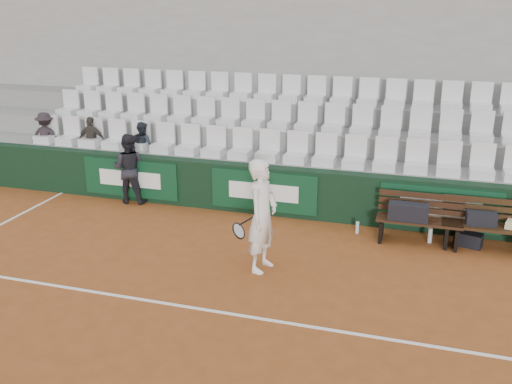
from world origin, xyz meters
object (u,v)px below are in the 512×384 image
Objects in this scene: bench_right at (485,238)px; water_bottle_near at (357,228)px; spectator_a at (44,118)px; spectator_b at (90,122)px; water_bottle_far at (430,235)px; ball_kid at (129,168)px; sports_bag_right at (481,219)px; sports_bag_left at (408,212)px; spectator_c at (142,126)px; bench_left at (418,231)px; sports_bag_ground at (470,240)px; tennis_player at (262,216)px.

bench_right reaches higher than water_bottle_near.
spectator_b is at bearing 166.57° from spectator_a.
water_bottle_far is 0.25× the size of spectator_b.
ball_kid reaches higher than water_bottle_near.
sports_bag_right is 2.20× the size of water_bottle_near.
ball_kid is at bearing 174.89° from sports_bag_left.
water_bottle_far is (0.41, 0.13, -0.46)m from sports_bag_left.
water_bottle_far is at bearing 17.89° from sports_bag_left.
spectator_c reaches higher than water_bottle_far.
water_bottle_far is 8.99m from spectator_a.
bench_left is at bearing -7.13° from water_bottle_near.
sports_bag_ground is at bearing 170.46° from ball_kid.
spectator_a is at bearing -22.23° from ball_kid.
ball_kid is 1.32× the size of spectator_a.
bench_right is 6.53× the size of water_bottle_near.
bench_right is 3.64× the size of sports_bag_ground.
bench_right is at bearing -2.28° from water_bottle_near.
spectator_a is (-6.19, 2.99, 0.65)m from tennis_player.
tennis_player is (-2.21, -1.76, 0.33)m from sports_bag_left.
spectator_a is 2.53m from spectator_c.
ball_kid is at bearing 115.58° from spectator_c.
water_bottle_near is at bearing -168.44° from spectator_c.
sports_bag_left is 1.21m from sports_bag_ground.
ball_kid is at bearing 147.87° from tennis_player.
tennis_player is 1.72× the size of spectator_c.
spectator_a reaches higher than sports_bag_left.
bench_left is 0.81× the size of tennis_player.
bench_right is at bearing 170.00° from ball_kid.
spectator_a is at bearing 173.37° from sports_bag_right.
spectator_c is (-6.28, 1.10, 1.40)m from water_bottle_far.
spectator_c is (1.29, 0.00, -0.02)m from spectator_b.
bench_left is 1.09m from sports_bag_right.
tennis_player reaches higher than bench_left.
spectator_a is 1.24m from spectator_b.
ball_kid is (-7.17, 0.42, 0.54)m from bench_right.
spectator_a reaches higher than bench_left.
sports_bag_left is (-0.20, -0.05, 0.37)m from bench_left.
ball_kid reaches higher than water_bottle_far.
sports_bag_right is at bearing 170.10° from ball_kid.
sports_bag_left is 6.07m from spectator_c.
spectator_c is (2.53, 0.00, -0.04)m from spectator_a.
bench_right reaches higher than sports_bag_ground.
bench_right is at bearing 166.44° from spectator_b.
sports_bag_left is 2.84m from tennis_player.
bench_right reaches higher than water_bottle_far.
spectator_c is (-5.87, 1.24, 0.94)m from sports_bag_left.
bench_left is 0.99× the size of ball_kid.
bench_left is at bearing -167.58° from spectator_c.
spectator_b is (-8.49, 1.14, 1.33)m from bench_right.
water_bottle_near is at bearing 177.72° from bench_right.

